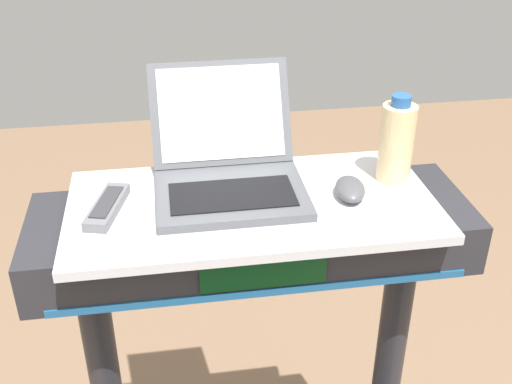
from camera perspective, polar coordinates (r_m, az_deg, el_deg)
name	(u,v)px	position (r m, az deg, el deg)	size (l,w,h in m)	color
desk_board	(252,206)	(1.27, -0.35, -1.25)	(0.74, 0.37, 0.02)	silver
laptop	(228,167)	(1.30, -2.58, 2.31)	(0.30, 0.34, 0.22)	#515459
computer_mouse	(350,189)	(1.29, 8.50, 0.27)	(0.06, 0.10, 0.03)	#4C4C51
water_bottle	(396,142)	(1.34, 12.57, 4.46)	(0.07, 0.07, 0.19)	beige
tv_remote	(107,206)	(1.26, -13.30, -1.28)	(0.09, 0.17, 0.02)	slate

